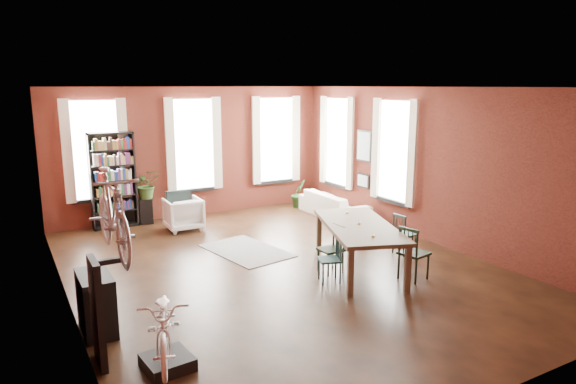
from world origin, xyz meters
TOP-DOWN VIEW (x-y plane):
  - room at (0.25, 0.62)m, footprint 9.00×9.04m
  - dining_table at (1.19, -0.72)m, footprint 1.89×2.67m
  - dining_chair_a at (0.41, -0.96)m, footprint 0.46×0.46m
  - dining_chair_b at (0.68, -0.59)m, footprint 0.39×0.39m
  - dining_chair_c at (1.72, -1.56)m, footprint 0.51×0.51m
  - dining_chair_d at (2.50, -0.46)m, footprint 0.39×0.39m
  - bookshelf at (-2.00, 4.30)m, footprint 1.00×0.32m
  - white_armchair at (-0.70, 3.33)m, footprint 0.80×0.75m
  - cream_sofa at (2.95, 2.60)m, footprint 0.61×2.08m
  - striped_rug at (-0.12, 1.21)m, footprint 1.45×2.01m
  - bike_trainer at (-2.74, -2.27)m, footprint 0.58×0.58m
  - bike_wall_rack at (-3.40, -1.80)m, footprint 0.16×0.60m
  - console_table at (-3.28, -0.90)m, footprint 0.40×0.80m
  - plant_stand at (-1.29, 4.30)m, footprint 0.35×0.35m
  - plant_by_sofa at (2.70, 3.90)m, footprint 0.59×0.83m
  - plant_small at (2.70, -0.14)m, footprint 0.36×0.43m
  - bicycle_floor at (-2.74, -2.26)m, footprint 0.74×0.93m
  - bicycle_hung at (-3.15, -1.80)m, footprint 0.47×1.00m
  - plant_on_stand at (-1.25, 4.28)m, footprint 0.71×0.77m

SIDE VIEW (x-z plane):
  - striped_rug at x=-0.12m, z-range 0.00..0.01m
  - plant_small at x=2.70m, z-range 0.00..0.14m
  - bike_trainer at x=-2.74m, z-range 0.00..0.15m
  - plant_by_sofa at x=2.70m, z-range 0.00..0.34m
  - plant_stand at x=-1.29m, z-range 0.00..0.60m
  - dining_chair_a at x=0.41m, z-range 0.00..0.78m
  - dining_chair_d at x=2.50m, z-range 0.00..0.80m
  - console_table at x=-3.28m, z-range 0.00..0.80m
  - white_armchair at x=-0.70m, z-range 0.00..0.80m
  - cream_sofa at x=2.95m, z-range 0.00..0.81m
  - dining_table at x=1.19m, z-range 0.00..0.83m
  - dining_chair_b at x=0.68m, z-range 0.00..0.83m
  - dining_chair_c at x=1.72m, z-range 0.00..0.93m
  - bike_wall_rack at x=-3.40m, z-range 0.00..1.30m
  - plant_on_stand at x=-1.25m, z-range 0.60..1.14m
  - bicycle_floor at x=-2.74m, z-range 0.15..1.69m
  - bookshelf at x=-2.00m, z-range 0.00..2.20m
  - bicycle_hung at x=-3.15m, z-range 1.30..2.96m
  - room at x=0.25m, z-range 0.53..3.75m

